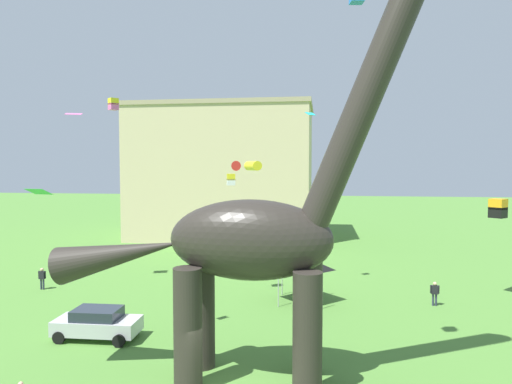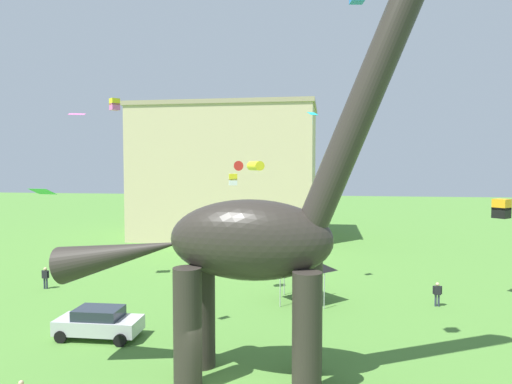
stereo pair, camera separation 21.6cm
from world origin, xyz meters
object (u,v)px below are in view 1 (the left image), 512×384
Objects in this scene: dinosaur_sculpture at (249,240)px; kite_drifting at (74,114)px; kite_far_left at (498,208)px; kite_trailing at (39,192)px; kite_apex at (310,114)px; festival_canopy_tent at (301,262)px; person_near_flyer at (435,291)px; kite_high_left at (231,180)px; person_strolling_adult at (42,276)px; parked_sedan_left at (97,323)px; kite_mid_center at (113,104)px; kite_far_right at (249,166)px.

dinosaur_sculpture is 11.85× the size of kite_drifting.
kite_trailing is at bearing 176.28° from kite_far_left.
kite_apex is 0.67× the size of kite_drifting.
kite_trailing is 1.58× the size of kite_far_left.
festival_canopy_tent is at bearing -168.90° from kite_far_left.
kite_high_left is (-13.00, 0.27, 6.92)m from person_near_flyer.
person_near_flyer is at bearing -65.42° from person_strolling_adult.
festival_canopy_tent is (9.92, 7.84, 1.74)m from parked_sedan_left.
kite_mid_center is at bearing -107.72° from person_strolling_adult.
festival_canopy_tent is at bearing -6.42° from kite_high_left.
kite_drifting is 1.09× the size of kite_far_left.
kite_drifting reaches higher than parked_sedan_left.
person_near_flyer is 1.12× the size of kite_drifting.
kite_apex reaches higher than kite_trailing.
kite_mid_center is (-16.78, -8.90, 10.71)m from person_near_flyer.
person_strolling_adult reaches higher than person_near_flyer.
dinosaur_sculpture is 5.07× the size of festival_canopy_tent.
festival_canopy_tent is (-8.30, -0.26, 1.63)m from person_near_flyer.
kite_apex is at bearing 176.94° from kite_far_left.
kite_high_left is (5.22, 8.37, 7.03)m from parked_sedan_left.
parked_sedan_left is 25.36m from kite_far_left.
festival_canopy_tent is at bearing -97.92° from kite_apex.
kite_far_right is at bearing 21.63° from kite_drifting.
person_strolling_adult is 17.01m from kite_mid_center.
person_strolling_adult is (-8.35, 8.10, 0.13)m from parked_sedan_left.
person_strolling_adult is at bearing -156.79° from kite_far_right.
dinosaur_sculpture reaches higher than kite_trailing.
festival_canopy_tent is 4.13× the size of kite_high_left.
person_strolling_adult is 1.14× the size of kite_drifting.
person_strolling_adult is at bearing -55.48° from kite_trailing.
kite_apex is (0.44, 3.14, 9.81)m from festival_canopy_tent.
parked_sedan_left is (-8.29, 3.39, -4.97)m from dinosaur_sculpture.
kite_far_right is at bearing 87.91° from dinosaur_sculpture.
dinosaur_sculpture is 12.33m from kite_high_left.
parked_sedan_left is 11.63m from person_strolling_adult.
kite_high_left is (-4.70, 0.53, 5.29)m from festival_canopy_tent.
kite_far_left is at bearing -12.29° from kite_far_right.
festival_canopy_tent is 15.14m from kite_mid_center.
kite_high_left reaches higher than festival_canopy_tent.
person_strolling_adult is at bearing 137.72° from kite_mid_center.
kite_mid_center is (12.84, -13.34, 4.97)m from kite_trailing.
kite_high_left is at bearing 93.54° from dinosaur_sculpture.
parked_sedan_left is 2.77× the size of person_strolling_adult.
kite_mid_center reaches higher than person_near_flyer.
kite_trailing is (-29.62, 4.44, 5.75)m from person_near_flyer.
person_strolling_adult is at bearing 134.29° from dinosaur_sculpture.
kite_drifting is at bearing 122.40° from parked_sedan_left.
person_strolling_adult is 11.74m from kite_drifting.
kite_far_right is 17.67m from kite_far_left.
kite_apex is 6.76m from kite_far_right.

